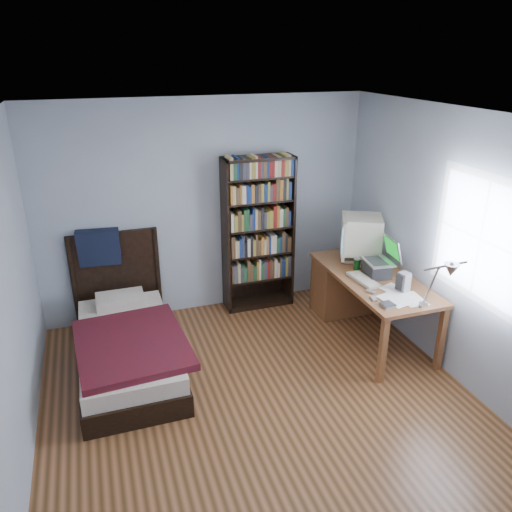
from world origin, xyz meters
The scene contains 14 objects.
room centered at (0.03, 0.00, 1.25)m, with size 4.20×4.24×2.50m.
desk centered at (1.50, 1.29, 0.42)m, with size 0.75×1.64×0.73m.
crt_monitor centered at (1.56, 1.28, 1.03)m, with size 0.62×0.57×0.52m.
laptop centered at (1.55, 0.83, 0.84)m, with size 0.36×0.37×0.41m.
desk_lamp centered at (1.47, -0.29, 1.25)m, with size 0.25×0.54×0.64m.
keyboard centered at (1.34, 0.75, 0.74)m, with size 0.16×0.41×0.03m, color #BDB59E.
speaker centered at (1.59, 0.42, 0.83)m, with size 0.10×0.10×0.20m, color gray.
soda_can centered at (1.41, 1.04, 0.79)m, with size 0.07×0.07×0.12m, color #073613.
mouse centered at (1.46, 1.09, 0.75)m, with size 0.07×0.12×0.04m, color silver.
phone_silver centered at (1.27, 0.49, 0.74)m, with size 0.05×0.10×0.02m, color #B6B5BA.
phone_grey centered at (1.22, 0.36, 0.74)m, with size 0.05×0.09×0.02m, color gray.
external_drive centered at (1.27, 0.20, 0.74)m, with size 0.12×0.12×0.02m, color gray.
bookshelf centered at (0.59, 1.94, 0.93)m, with size 0.83×0.30×1.85m.
bed centered at (-1.07, 1.14, 0.26)m, with size 1.06×2.00×1.16m.
Camera 1 is at (-1.21, -3.31, 2.95)m, focal length 35.00 mm.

